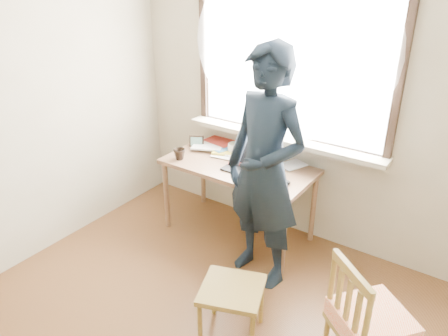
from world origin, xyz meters
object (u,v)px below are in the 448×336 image
Objects in this scene: laptop at (244,163)px; mug_dark at (179,154)px; person at (265,170)px; side_chair at (369,323)px; work_chair at (232,295)px; mug_white at (235,149)px; desk at (238,172)px.

mug_dark is at bearing -163.57° from laptop.
person reaches higher than laptop.
laptop is 1.69m from side_chair.
work_chair is at bearing -64.10° from person.
mug_dark is at bearing -131.77° from mug_white.
laptop is 0.32m from mug_white.
work_chair is 0.86m from side_chair.
mug_white is 1.54m from work_chair.
desk is 10.00× the size of mug_white.
mug_white is 0.26× the size of work_chair.
laptop is 0.16× the size of person.
person is (0.97, -0.17, 0.17)m from mug_dark.
laptop is (0.08, -0.04, 0.12)m from desk.
mug_white is 0.51m from mug_dark.
mug_dark is (-0.50, -0.21, 0.12)m from desk.
desk is 0.71× the size of person.
person reaches higher than side_chair.
person is at bearing 151.73° from side_chair.
mug_white reaches higher than work_chair.
person is (0.39, -0.34, 0.17)m from laptop.
laptop is at bearing 147.68° from side_chair.
mug_white reaches higher than mug_dark.
person is at bearing -38.71° from desk.
laptop is 2.86× the size of mug_dark.
side_chair is (1.99, -0.72, -0.30)m from mug_dark.
desk is at bearing 148.15° from side_chair.
laptop reaches higher than mug_white.
mug_white is 0.85m from person.
side_chair reaches higher than work_chair.
laptop is 0.60× the size of work_chair.
mug_white is at bearing 48.23° from mug_dark.
person is (0.47, -0.38, 0.30)m from desk.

